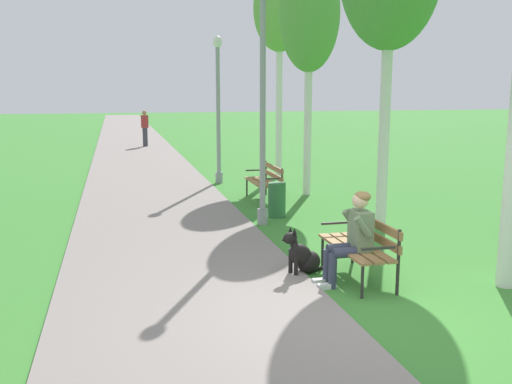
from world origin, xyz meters
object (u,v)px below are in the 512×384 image
object	(u,v)px
park_bench_near	(362,243)
lamp_post_mid	(218,108)
person_seated_on_near_bench	(353,234)
birch_tree_fourth	(280,11)
litter_bin	(277,200)
pedestrian_distant	(145,129)
dog_black	(303,256)
park_bench_mid	(266,179)
birch_tree_third	(309,15)
lamp_post_near	(263,99)

from	to	relation	value
park_bench_near	lamp_post_mid	size ratio (longest dim) A/B	0.38
person_seated_on_near_bench	birch_tree_fourth	xyz separation A→B (m)	(1.76, 9.47, 4.09)
litter_bin	pedestrian_distant	distance (m)	15.21
person_seated_on_near_bench	dog_black	bearing A→B (deg)	132.94
dog_black	birch_tree_fourth	world-z (taller)	birch_tree_fourth
park_bench_near	park_bench_mid	size ratio (longest dim) A/B	1.00
dog_black	lamp_post_mid	size ratio (longest dim) A/B	0.20
dog_black	lamp_post_mid	xyz separation A→B (m)	(0.28, 8.04, 1.80)
park_bench_mid	pedestrian_distant	world-z (taller)	pedestrian_distant
birch_tree_third	park_bench_near	bearing A→B (deg)	-102.44
person_seated_on_near_bench	lamp_post_mid	world-z (taller)	lamp_post_mid
lamp_post_mid	birch_tree_fourth	distance (m)	3.48
lamp_post_mid	litter_bin	bearing A→B (deg)	-85.16
birch_tree_fourth	park_bench_near	bearing A→B (deg)	-99.50
litter_bin	birch_tree_fourth	bearing A→B (deg)	73.27
pedestrian_distant	litter_bin	bearing A→B (deg)	-83.15
person_seated_on_near_bench	litter_bin	distance (m)	4.14
birch_tree_third	park_bench_mid	bearing A→B (deg)	-156.34
pedestrian_distant	lamp_post_near	bearing A→B (deg)	-85.00
birch_tree_third	pedestrian_distant	size ratio (longest dim) A/B	3.45
park_bench_mid	litter_bin	distance (m)	1.70
lamp_post_near	birch_tree_fourth	distance (m)	6.68
birch_tree_third	birch_tree_fourth	xyz separation A→B (m)	(0.20, 3.15, 0.50)
park_bench_mid	birch_tree_fourth	bearing A→B (deg)	69.37
person_seated_on_near_bench	pedestrian_distant	distance (m)	19.29
park_bench_mid	person_seated_on_near_bench	size ratio (longest dim) A/B	1.20
park_bench_near	pedestrian_distant	xyz separation A→B (m)	(-1.86, 19.06, 0.33)
birch_tree_third	birch_tree_fourth	distance (m)	3.20
birch_tree_fourth	pedestrian_distant	world-z (taller)	birch_tree_fourth
park_bench_near	lamp_post_mid	bearing A→B (deg)	92.90
birch_tree_fourth	person_seated_on_near_bench	bearing A→B (deg)	-100.56
park_bench_near	person_seated_on_near_bench	bearing A→B (deg)	-142.27
pedestrian_distant	park_bench_near	bearing A→B (deg)	-84.42
person_seated_on_near_bench	birch_tree_third	bearing A→B (deg)	76.08
litter_bin	pedestrian_distant	xyz separation A→B (m)	(-1.81, 15.10, 0.49)
litter_bin	park_bench_near	bearing A→B (deg)	-89.29
birch_tree_third	litter_bin	size ratio (longest dim) A/B	8.14
birch_tree_third	litter_bin	bearing A→B (deg)	-122.64
person_seated_on_near_bench	birch_tree_third	distance (m)	7.43
birch_tree_fourth	pedestrian_distant	xyz separation A→B (m)	(-3.42, 9.75, -3.93)
lamp_post_mid	pedestrian_distant	size ratio (longest dim) A/B	2.41
pedestrian_distant	lamp_post_mid	bearing A→B (deg)	-82.31
park_bench_near	birch_tree_fourth	distance (m)	10.35
dog_black	lamp_post_mid	bearing A→B (deg)	88.01
litter_bin	person_seated_on_near_bench	bearing A→B (deg)	-92.20
lamp_post_near	pedestrian_distant	distance (m)	15.78
park_bench_near	lamp_post_near	xyz separation A→B (m)	(-0.50, 3.41, 1.88)
lamp_post_near	lamp_post_mid	bearing A→B (deg)	89.22
lamp_post_mid	litter_bin	distance (m)	4.79
park_bench_mid	lamp_post_mid	bearing A→B (deg)	102.24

